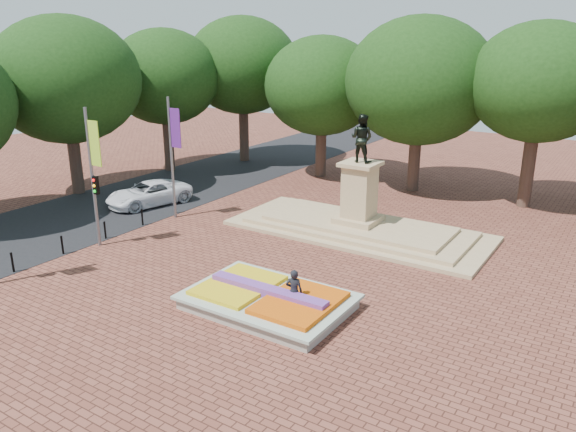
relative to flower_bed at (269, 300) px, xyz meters
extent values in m
plane|color=brown|center=(-1.03, 2.00, -0.38)|extent=(90.00, 90.00, 0.00)
cube|color=black|center=(-16.03, 7.00, -0.37)|extent=(9.00, 90.00, 0.02)
cube|color=gray|center=(-0.03, 0.00, -0.15)|extent=(6.00, 4.00, 0.45)
cube|color=#AEBBA9|center=(-0.03, 0.00, 0.12)|extent=(6.30, 4.30, 0.12)
cube|color=#DA640C|center=(1.42, 0.00, 0.25)|extent=(2.60, 3.40, 0.22)
cube|color=gold|center=(-1.48, 0.00, 0.24)|extent=(2.60, 3.40, 0.18)
cube|color=#643491|center=(-0.03, 0.00, 0.34)|extent=(5.20, 0.55, 0.38)
cube|color=tan|center=(-1.03, 10.00, -0.28)|extent=(14.00, 6.00, 0.20)
cube|color=tan|center=(-1.03, 10.00, -0.08)|extent=(12.00, 5.00, 0.20)
cube|color=tan|center=(-1.03, 10.00, 0.12)|extent=(10.00, 4.00, 0.20)
cube|color=tan|center=(-1.03, 10.00, 0.37)|extent=(2.20, 2.20, 0.30)
cube|color=tan|center=(-1.03, 10.00, 1.92)|extent=(1.50, 1.50, 2.80)
cube|color=tan|center=(-1.03, 10.00, 3.42)|extent=(1.90, 1.90, 0.20)
imported|color=black|center=(-1.03, 10.00, 4.77)|extent=(1.22, 0.95, 2.50)
cylinder|color=#36241D|center=(-17.03, 20.00, 1.62)|extent=(0.80, 0.80, 4.00)
ellipsoid|color=black|center=(-17.03, 20.00, 6.32)|extent=(8.80, 8.80, 7.48)
cylinder|color=#36241D|center=(-9.03, 20.00, 1.62)|extent=(0.80, 0.80, 4.00)
ellipsoid|color=black|center=(-9.03, 20.00, 6.32)|extent=(8.80, 8.80, 7.48)
cylinder|color=#36241D|center=(-2.03, 20.00, 1.62)|extent=(0.80, 0.80, 4.00)
ellipsoid|color=black|center=(-2.03, 20.00, 6.32)|extent=(8.80, 8.80, 7.48)
cylinder|color=#36241D|center=(4.97, 20.00, 1.62)|extent=(0.80, 0.80, 4.00)
ellipsoid|color=black|center=(4.97, 20.00, 6.32)|extent=(8.80, 8.80, 7.48)
cylinder|color=#36241D|center=(-20.53, 7.00, 1.54)|extent=(0.80, 0.80, 3.84)
ellipsoid|color=black|center=(-20.53, 7.00, 6.03)|extent=(8.40, 8.40, 7.14)
cylinder|color=#36241D|center=(-20.53, 15.00, 1.54)|extent=(0.80, 0.80, 3.84)
ellipsoid|color=black|center=(-20.53, 15.00, 6.03)|extent=(8.40, 8.40, 7.14)
cylinder|color=slate|center=(-11.23, 1.00, 3.12)|extent=(0.16, 0.16, 7.00)
cube|color=#A3D22A|center=(-10.78, 1.00, 4.92)|extent=(0.70, 0.04, 2.20)
cylinder|color=slate|center=(-11.23, 6.50, 3.12)|extent=(0.16, 0.16, 7.00)
cube|color=#541C76|center=(-10.78, 6.50, 4.92)|extent=(0.70, 0.04, 2.20)
cube|color=black|center=(-11.03, 1.00, 2.82)|extent=(0.28, 0.18, 0.90)
cylinder|color=black|center=(-11.73, -3.40, 0.07)|extent=(0.10, 0.10, 0.90)
sphere|color=black|center=(-11.73, -3.40, 0.54)|extent=(0.12, 0.12, 0.12)
cylinder|color=black|center=(-11.73, -0.80, 0.07)|extent=(0.10, 0.10, 0.90)
sphere|color=black|center=(-11.73, -0.80, 0.54)|extent=(0.12, 0.12, 0.12)
cylinder|color=black|center=(-11.73, 1.80, 0.07)|extent=(0.10, 0.10, 0.90)
sphere|color=black|center=(-11.73, 1.80, 0.54)|extent=(0.12, 0.12, 0.12)
cylinder|color=black|center=(-11.73, 4.40, 0.07)|extent=(0.10, 0.10, 0.90)
sphere|color=black|center=(-11.73, 4.40, 0.54)|extent=(0.12, 0.12, 0.12)
cylinder|color=black|center=(-11.73, 7.00, 0.07)|extent=(0.10, 0.10, 0.90)
sphere|color=black|center=(-11.73, 7.00, 0.54)|extent=(0.12, 0.12, 0.12)
imported|color=white|center=(-14.37, 7.45, 0.36)|extent=(3.84, 5.80, 1.48)
imported|color=black|center=(1.02, 0.26, 0.52)|extent=(0.76, 0.62, 1.80)
camera|label=1|loc=(11.46, -16.27, 9.93)|focal=35.00mm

